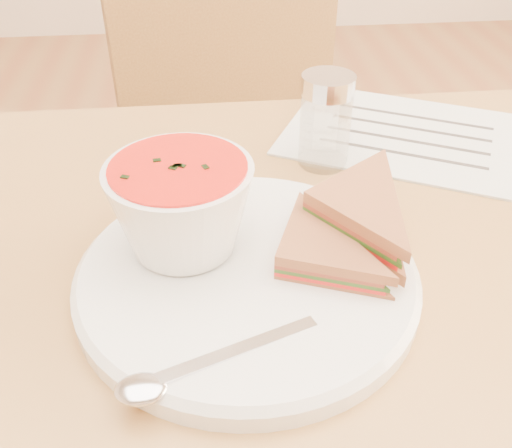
{
  "coord_description": "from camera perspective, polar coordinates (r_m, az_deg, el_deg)",
  "views": [
    {
      "loc": [
        -0.11,
        -0.39,
        1.09
      ],
      "look_at": [
        -0.07,
        -0.01,
        0.8
      ],
      "focal_mm": 40.0,
      "sensor_mm": 36.0,
      "label": 1
    }
  ],
  "objects": [
    {
      "name": "chair_far",
      "position": [
        1.05,
        1.32,
        1.73
      ],
      "size": [
        0.54,
        0.54,
        0.97
      ],
      "primitive_type": null,
      "rotation": [
        0.0,
        0.0,
        3.43
      ],
      "color": "brown",
      "rests_on": "floor"
    },
    {
      "name": "plate",
      "position": [
        0.5,
        -0.91,
        -5.34
      ],
      "size": [
        0.34,
        0.34,
        0.02
      ],
      "primitive_type": null,
      "rotation": [
        0.0,
        0.0,
        0.18
      ],
      "color": "white",
      "rests_on": "dining_table"
    },
    {
      "name": "soup_bowl",
      "position": [
        0.49,
        -7.41,
        1.26
      ],
      "size": [
        0.16,
        0.16,
        0.09
      ],
      "primitive_type": null,
      "rotation": [
        0.0,
        0.0,
        -0.3
      ],
      "color": "white",
      "rests_on": "plate"
    },
    {
      "name": "sandwich_half_a",
      "position": [
        0.47,
        1.82,
        -4.71
      ],
      "size": [
        0.13,
        0.13,
        0.03
      ],
      "primitive_type": null,
      "rotation": [
        0.0,
        0.0,
        -0.37
      ],
      "color": "#AD683D",
      "rests_on": "plate"
    },
    {
      "name": "sandwich_half_b",
      "position": [
        0.51,
        4.68,
        1.59
      ],
      "size": [
        0.16,
        0.16,
        0.04
      ],
      "primitive_type": null,
      "rotation": [
        0.0,
        0.0,
        -0.95
      ],
      "color": "#AD683D",
      "rests_on": "plate"
    },
    {
      "name": "spoon",
      "position": [
        0.42,
        -4.2,
        -13.41
      ],
      "size": [
        0.18,
        0.1,
        0.01
      ],
      "primitive_type": null,
      "rotation": [
        0.0,
        0.0,
        0.37
      ],
      "color": "silver",
      "rests_on": "plate"
    },
    {
      "name": "paper_menu",
      "position": [
        0.75,
        14.95,
        8.59
      ],
      "size": [
        0.37,
        0.33,
        0.0
      ],
      "primitive_type": null,
      "rotation": [
        0.0,
        0.0,
        -0.48
      ],
      "color": "silver",
      "rests_on": "dining_table"
    },
    {
      "name": "condiment_shaker",
      "position": [
        0.65,
        6.96,
        10.17
      ],
      "size": [
        0.07,
        0.07,
        0.11
      ],
      "primitive_type": null,
      "rotation": [
        0.0,
        0.0,
        0.23
      ],
      "color": "silver",
      "rests_on": "dining_table"
    }
  ]
}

